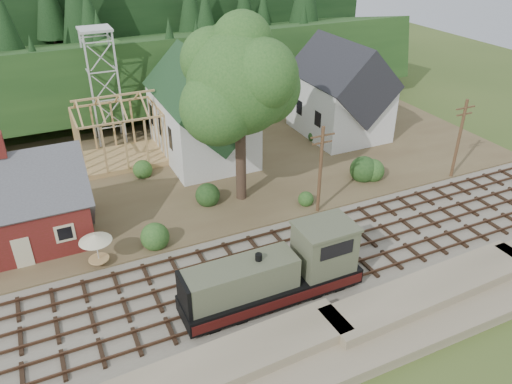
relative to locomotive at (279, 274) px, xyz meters
name	(u,v)px	position (x,y,z in m)	size (l,w,h in m)	color
ground	(271,270)	(0.99, 3.00, -2.13)	(140.00, 140.00, 0.00)	#384C1E
embankment	(336,351)	(0.99, -5.50, -2.13)	(64.00, 5.00, 1.60)	#7F7259
railroad_bed	(271,269)	(0.99, 3.00, -2.05)	(64.00, 11.00, 0.16)	#726B5B
village_flat	(191,167)	(0.99, 21.00, -1.98)	(64.00, 26.00, 0.30)	brown
hillside	(136,98)	(0.99, 45.00, -2.13)	(70.00, 28.00, 8.00)	#1E3F19
ridge	(113,69)	(0.99, 61.00, -2.13)	(80.00, 20.00, 12.00)	black
depot	(15,209)	(-15.01, 14.00, 1.08)	(10.80, 7.41, 9.00)	#571E13
church	(202,111)	(2.99, 22.68, 3.05)	(8.40, 15.17, 13.00)	silver
farmhouse	(340,94)	(18.99, 22.00, 2.73)	(8.40, 10.80, 10.60)	silver
timber_frame	(119,134)	(-5.01, 25.00, 1.14)	(8.20, 6.20, 6.99)	tan
lattice_tower	(98,52)	(-5.01, 31.00, 7.90)	(3.20, 3.20, 12.12)	silver
big_tree	(241,89)	(3.16, 13.08, 8.09)	(10.90, 8.40, 14.70)	#38281E
telegraph_pole_near	(320,169)	(7.99, 8.20, 2.12)	(2.20, 0.28, 8.00)	#4C331E
telegraph_pole_far	(459,138)	(22.99, 8.20, 2.12)	(2.20, 0.28, 8.00)	#4C331E
locomotive	(279,274)	(0.00, 0.00, 0.00)	(12.04, 3.01, 4.82)	black
car_blue	(61,217)	(-11.99, 15.49, -1.30)	(1.26, 3.13, 1.07)	#6190D0
car_red	(340,124)	(20.01, 22.97, -1.25)	(1.93, 4.19, 1.16)	red
patio_set	(95,239)	(-10.17, 8.50, 0.36)	(2.32, 2.32, 2.58)	silver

